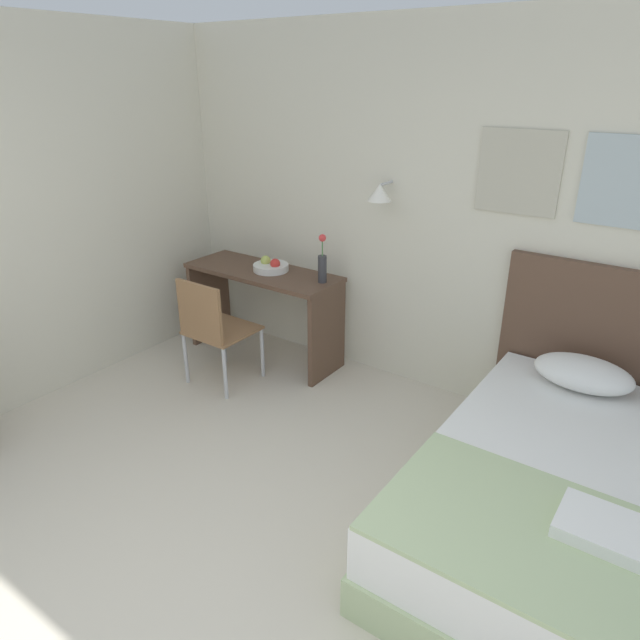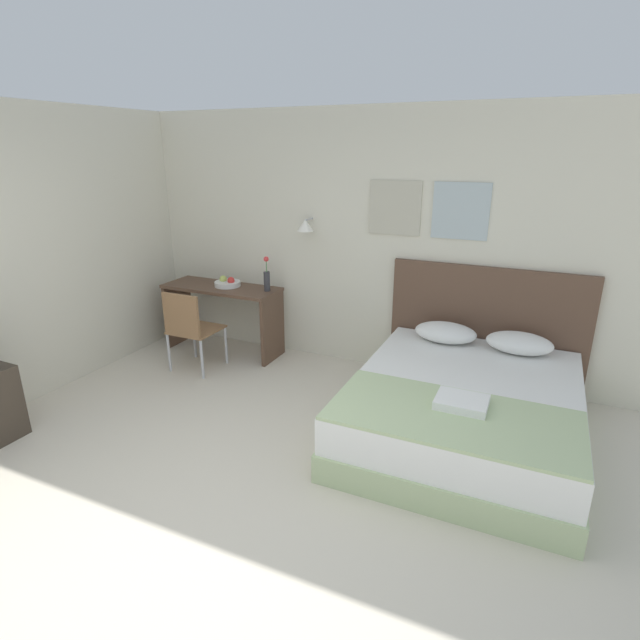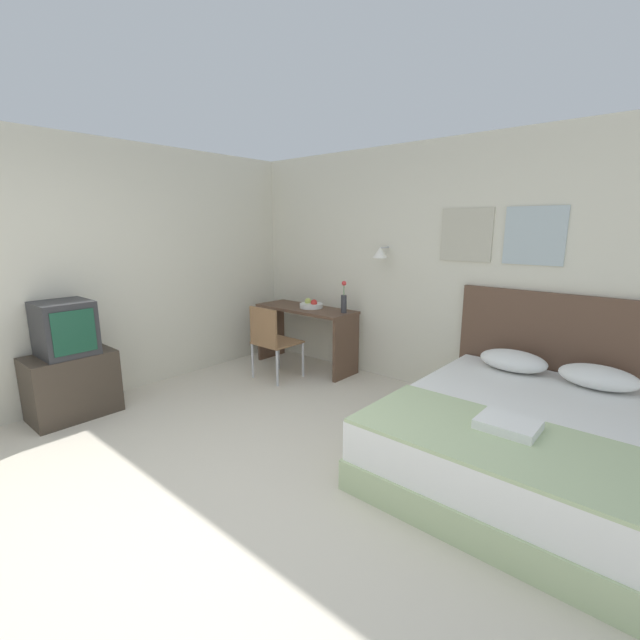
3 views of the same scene
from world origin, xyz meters
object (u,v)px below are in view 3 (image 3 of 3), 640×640
headboard (561,360)px  throw_blanket (494,437)px  pillow_left (513,361)px  pillow_right (598,377)px  folded_towel_near_foot (508,424)px  fruit_bowl (311,305)px  desk_chair (271,337)px  tv_stand (72,385)px  bed (520,440)px  flower_vase (344,301)px  desk (306,325)px  television (65,328)px

headboard → throw_blanket: headboard is taller
pillow_left → pillow_right: 0.66m
folded_towel_near_foot → fruit_bowl: fruit_bowl is taller
fruit_bowl → folded_towel_near_foot: bearing=-24.1°
desk_chair → tv_stand: desk_chair is taller
bed → tv_stand: 3.95m
flower_vase → desk: bearing=-175.2°
pillow_left → tv_stand: size_ratio=0.78×
folded_towel_near_foot → throw_blanket: bearing=-103.4°
folded_towel_near_foot → television: television is taller
bed → desk_chair: bearing=177.1°
folded_towel_near_foot → flower_vase: 2.67m
headboard → pillow_left: bearing=-141.2°
pillow_right → folded_towel_near_foot: pillow_right is taller
pillow_right → desk: 3.18m
headboard → pillow_left: 0.42m
desk_chair → tv_stand: 2.05m
fruit_bowl → flower_vase: (0.51, 0.02, 0.11)m
pillow_left → desk: size_ratio=0.43×
pillow_left → folded_towel_near_foot: pillow_left is taller
tv_stand → desk: bearing=75.1°
pillow_right → pillow_left: bearing=180.0°
desk → desk_chair: desk_chair is taller
television → flower_vase: bearing=64.3°
headboard → desk: (-2.85, -0.30, -0.05)m
throw_blanket → tv_stand: 3.72m
bed → desk: desk is taller
pillow_left → fruit_bowl: 2.47m
pillow_right → desk: desk is taller
desk → flower_vase: flower_vase is taller
pillow_left → television: television is taller
bed → television: (-3.52, -1.78, 0.61)m
desk → flower_vase: size_ratio=3.53×
desk_chair → tv_stand: size_ratio=1.18×
flower_vase → headboard: bearing=6.4°
desk → television: (-0.67, -2.55, 0.31)m
headboard → desk_chair: size_ratio=2.11×
flower_vase → pillow_left: bearing=-0.3°
flower_vase → tv_stand: 2.94m
pillow_left → desk_chair: size_ratio=0.66×
pillow_right → tv_stand: (-3.86, -2.59, -0.29)m
flower_vase → tv_stand: flower_vase is taller
throw_blanket → desk: 3.16m
desk_chair → fruit_bowl: bearing=86.3°
headboard → folded_towel_near_foot: bearing=-88.7°
bed → folded_towel_near_foot: (0.03, -0.46, 0.31)m
fruit_bowl → headboard: bearing=5.6°
folded_towel_near_foot → bed: bearing=94.3°
folded_towel_near_foot → fruit_bowl: 3.10m
fruit_bowl → desk_chair: bearing=-93.7°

